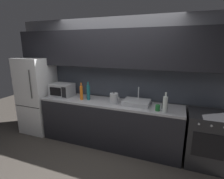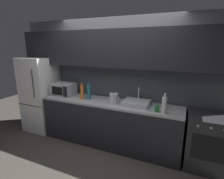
# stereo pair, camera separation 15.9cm
# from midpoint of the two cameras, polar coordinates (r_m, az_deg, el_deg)

# --- Properties ---
(ground_plane) EXTENTS (10.00, 10.00, 0.00)m
(ground_plane) POSITION_cam_midpoint_polar(r_m,az_deg,el_deg) (3.12, -6.97, -24.81)
(ground_plane) COLOR #3D3833
(back_wall) EXTENTS (4.52, 0.44, 2.50)m
(back_wall) POSITION_cam_midpoint_polar(r_m,az_deg,el_deg) (3.53, 2.28, 7.48)
(back_wall) COLOR slate
(back_wall) RESTS_ON ground
(counter_run) EXTENTS (2.78, 0.60, 0.90)m
(counter_run) POSITION_cam_midpoint_polar(r_m,az_deg,el_deg) (3.57, 0.31, -10.87)
(counter_run) COLOR black
(counter_run) RESTS_ON ground
(refrigerator) EXTENTS (0.68, 0.69, 1.70)m
(refrigerator) POSITION_cam_midpoint_polar(r_m,az_deg,el_deg) (4.40, -21.34, -1.43)
(refrigerator) COLOR white
(refrigerator) RESTS_ON ground
(oven_range) EXTENTS (0.60, 0.62, 0.90)m
(oven_range) POSITION_cam_midpoint_polar(r_m,az_deg,el_deg) (3.35, 29.55, -14.56)
(oven_range) COLOR #232326
(oven_range) RESTS_ON ground
(microwave) EXTENTS (0.46, 0.35, 0.27)m
(microwave) POSITION_cam_midpoint_polar(r_m,az_deg,el_deg) (3.92, -14.32, 0.09)
(microwave) COLOR #A8AAAF
(microwave) RESTS_ON counter_run
(sink_basin) EXTENTS (0.48, 0.38, 0.30)m
(sink_basin) POSITION_cam_midpoint_polar(r_m,az_deg,el_deg) (3.25, 9.36, -4.28)
(sink_basin) COLOR #ADAFB5
(sink_basin) RESTS_ON counter_run
(kettle) EXTENTS (0.19, 0.16, 0.22)m
(kettle) POSITION_cam_midpoint_polar(r_m,az_deg,el_deg) (3.27, 1.97, -2.96)
(kettle) COLOR #B7BABF
(kettle) RESTS_ON counter_run
(wine_bottle_clear) EXTENTS (0.08, 0.08, 0.34)m
(wine_bottle_clear) POSITION_cam_midpoint_polar(r_m,az_deg,el_deg) (2.93, 18.16, -4.84)
(wine_bottle_clear) COLOR silver
(wine_bottle_clear) RESTS_ON counter_run
(wine_bottle_teal) EXTENTS (0.07, 0.07, 0.36)m
(wine_bottle_teal) POSITION_cam_midpoint_polar(r_m,az_deg,el_deg) (3.53, -6.27, -0.80)
(wine_bottle_teal) COLOR #19666B
(wine_bottle_teal) RESTS_ON counter_run
(wine_bottle_orange) EXTENTS (0.06, 0.06, 0.35)m
(wine_bottle_orange) POSITION_cam_midpoint_polar(r_m,az_deg,el_deg) (3.55, -8.47, -0.91)
(wine_bottle_orange) COLOR orange
(wine_bottle_orange) RESTS_ON counter_run
(mug_dark) EXTENTS (0.08, 0.08, 0.10)m
(mug_dark) POSITION_cam_midpoint_polar(r_m,az_deg,el_deg) (3.13, 17.94, -5.37)
(mug_dark) COLOR black
(mug_dark) RESTS_ON counter_run
(mug_green) EXTENTS (0.08, 0.08, 0.10)m
(mug_green) POSITION_cam_midpoint_polar(r_m,az_deg,el_deg) (3.00, 15.89, -6.06)
(mug_green) COLOR #1E6B2D
(mug_green) RESTS_ON counter_run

